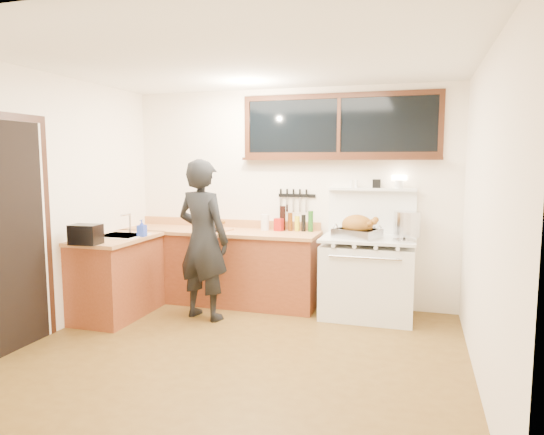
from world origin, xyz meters
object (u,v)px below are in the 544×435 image
(vintage_stove, at_px, (368,275))
(roast_turkey, at_px, (358,228))
(man, at_px, (203,240))
(cutting_board, at_px, (215,226))

(vintage_stove, relative_size, roast_turkey, 2.82)
(man, bearing_deg, cutting_board, 99.99)
(vintage_stove, distance_m, cutting_board, 1.90)
(man, distance_m, roast_turkey, 1.70)
(man, bearing_deg, roast_turkey, 17.27)
(cutting_board, height_order, roast_turkey, roast_turkey)
(roast_turkey, bearing_deg, vintage_stove, 35.90)
(cutting_board, bearing_deg, vintage_stove, 0.62)
(roast_turkey, bearing_deg, cutting_board, 177.91)
(vintage_stove, distance_m, roast_turkey, 0.55)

